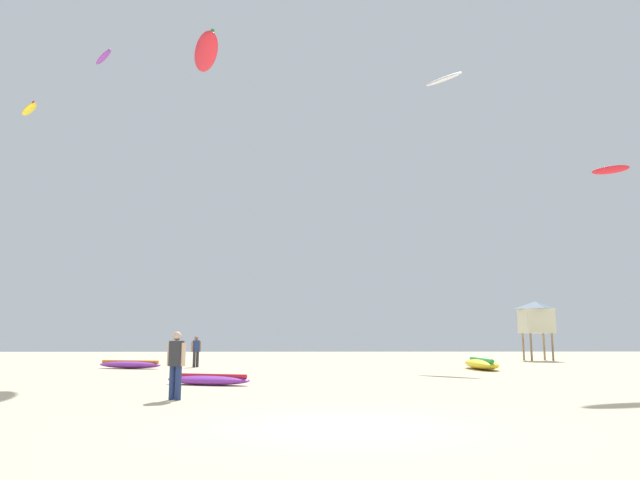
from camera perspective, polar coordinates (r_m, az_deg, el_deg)
ground_plane at (r=10.95m, az=2.15°, el=-17.42°), size 120.00×120.00×0.00m
person_foreground at (r=15.88m, az=-13.58°, el=-11.06°), size 0.51×0.39×1.71m
person_midground at (r=33.48m, az=-11.75°, el=-10.16°), size 0.47×0.38×1.66m
kite_grounded_near at (r=31.65m, az=15.15°, el=-11.36°), size 1.53×4.70×0.56m
kite_grounded_mid at (r=20.77m, az=-10.64°, el=-12.98°), size 3.15×1.82×0.40m
kite_grounded_far at (r=32.76m, az=-17.70°, el=-11.28°), size 3.67×2.00×0.44m
lifeguard_tower at (r=45.42m, az=19.94°, el=-6.91°), size 2.30×2.30×4.15m
kite_aloft_0 at (r=44.56m, az=11.72°, el=14.81°), size 2.73×2.89×0.62m
kite_aloft_1 at (r=42.59m, az=26.00°, el=6.05°), size 2.17×1.81×0.55m
kite_aloft_4 at (r=37.82m, az=-19.98°, el=16.10°), size 1.79×2.17×0.55m
kite_aloft_5 at (r=40.85m, az=-26.02°, el=11.17°), size 2.03×2.43×0.49m
kite_aloft_6 at (r=32.17m, az=-10.86°, el=17.21°), size 2.51×4.42×1.06m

